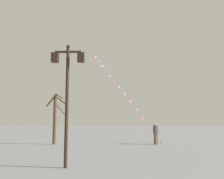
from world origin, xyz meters
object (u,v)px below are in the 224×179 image
object	(u,v)px
twin_lantern_lamp_post	(67,81)
kite_flyer	(156,133)
kite_train	(118,86)
bare_tree	(55,117)

from	to	relation	value
twin_lantern_lamp_post	kite_flyer	world-z (taller)	twin_lantern_lamp_post
kite_train	kite_flyer	bearing A→B (deg)	-69.23
kite_train	bare_tree	size ratio (longest dim) A/B	3.26
twin_lantern_lamp_post	bare_tree	size ratio (longest dim) A/B	1.22
bare_tree	kite_train	bearing A→B (deg)	57.69
kite_train	kite_flyer	size ratio (longest dim) A/B	7.90
kite_train	bare_tree	bearing A→B (deg)	-122.31
twin_lantern_lamp_post	kite_train	size ratio (longest dim) A/B	0.37
kite_train	kite_flyer	distance (m)	9.93
twin_lantern_lamp_post	kite_train	distance (m)	18.54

